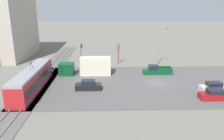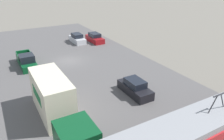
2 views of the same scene
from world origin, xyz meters
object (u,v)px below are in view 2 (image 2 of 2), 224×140
at_px(sedan_car_1, 77,39).
at_px(sedan_car_2, 135,88).
at_px(sedan_car_0, 95,38).
at_px(pickup_truck, 27,61).
at_px(box_truck, 57,104).
at_px(light_rail_tram, 211,132).

relative_size(sedan_car_1, sedan_car_2, 1.03).
xyz_separation_m(sedan_car_0, sedan_car_1, (2.93, -1.20, 0.00)).
bearing_deg(sedan_car_1, pickup_truck, 35.03).
xyz_separation_m(box_truck, pickup_truck, (0.08, -13.84, -0.96)).
xyz_separation_m(pickup_truck, sedan_car_1, (-9.91, -6.95, -0.01)).
bearing_deg(box_truck, sedan_car_1, -115.31).
bearing_deg(pickup_truck, sedan_car_0, -155.87).
bearing_deg(sedan_car_1, sedan_car_2, 85.49).
xyz_separation_m(box_truck, sedan_car_0, (-12.76, -19.59, -0.98)).
height_order(box_truck, sedan_car_2, box_truck).
distance_m(light_rail_tram, sedan_car_2, 9.18).
distance_m(pickup_truck, sedan_car_0, 14.07).
bearing_deg(light_rail_tram, sedan_car_2, -91.68).
bearing_deg(sedan_car_1, box_truck, 64.69).
bearing_deg(box_truck, pickup_truck, -89.65).
relative_size(box_truck, sedan_car_1, 2.34).
bearing_deg(light_rail_tram, sedan_car_0, -99.66).
bearing_deg(pickup_truck, light_rail_tram, 109.75).
height_order(box_truck, pickup_truck, box_truck).
distance_m(light_rail_tram, sedan_car_0, 28.59).
distance_m(light_rail_tram, sedan_car_1, 29.44).
bearing_deg(sedan_car_2, light_rail_tram, -91.68).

